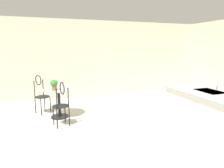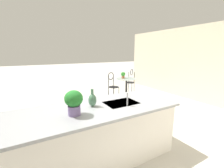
# 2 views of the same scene
# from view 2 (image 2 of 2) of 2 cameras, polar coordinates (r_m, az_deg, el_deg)

# --- Properties ---
(ground_plane) EXTENTS (40.00, 40.00, 0.00)m
(ground_plane) POSITION_cam_2_polar(r_m,az_deg,el_deg) (3.61, -7.98, -17.61)
(ground_plane) COLOR beige
(wall_left_window) EXTENTS (0.12, 7.80, 2.70)m
(wall_left_window) POSITION_cam_2_polar(r_m,az_deg,el_deg) (6.15, 31.85, 6.23)
(wall_left_window) COLOR beige
(wall_left_window) RESTS_ON ground
(kitchen_island) EXTENTS (2.80, 1.06, 0.92)m
(kitchen_island) POSITION_cam_2_polar(r_m,az_deg,el_deg) (2.60, -7.39, -18.49)
(kitchen_island) COLOR white
(kitchen_island) RESTS_ON ground
(bistro_table) EXTENTS (0.80, 0.80, 0.74)m
(bistro_table) POSITION_cam_2_polar(r_m,az_deg,el_deg) (6.09, 5.41, -0.65)
(bistro_table) COLOR black
(bistro_table) RESTS_ON ground
(chair_near_window) EXTENTS (0.52, 0.52, 1.04)m
(chair_near_window) POSITION_cam_2_polar(r_m,az_deg,el_deg) (6.72, 7.05, 1.61)
(chair_near_window) COLOR black
(chair_near_window) RESTS_ON ground
(chair_by_island) EXTENTS (0.52, 0.46, 1.04)m
(chair_by_island) POSITION_cam_2_polar(r_m,az_deg,el_deg) (5.72, 0.25, -0.13)
(chair_by_island) COLOR black
(chair_by_island) RESTS_ON ground
(sink_faucet) EXTENTS (0.02, 0.02, 0.22)m
(sink_faucet) POSITION_cam_2_polar(r_m,az_deg,el_deg) (2.47, 5.80, -5.77)
(sink_faucet) COLOR #B2B5BA
(sink_faucet) RESTS_ON kitchen_island
(potted_plant_on_table) EXTENTS (0.18, 0.18, 0.25)m
(potted_plant_on_table) POSITION_cam_2_polar(r_m,az_deg,el_deg) (6.04, 4.20, 3.51)
(potted_plant_on_table) COLOR #9E603D
(potted_plant_on_table) RESTS_ON bistro_table
(potted_plant_counter_near) EXTENTS (0.25, 0.25, 0.35)m
(potted_plant_counter_near) POSITION_cam_2_polar(r_m,az_deg,el_deg) (2.14, -14.19, -6.27)
(potted_plant_counter_near) COLOR #7A669E
(potted_plant_counter_near) RESTS_ON kitchen_island
(vase_on_counter) EXTENTS (0.13, 0.13, 0.29)m
(vase_on_counter) POSITION_cam_2_polar(r_m,az_deg,el_deg) (2.45, -7.40, -5.91)
(vase_on_counter) COLOR #4C7A5B
(vase_on_counter) RESTS_ON kitchen_island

